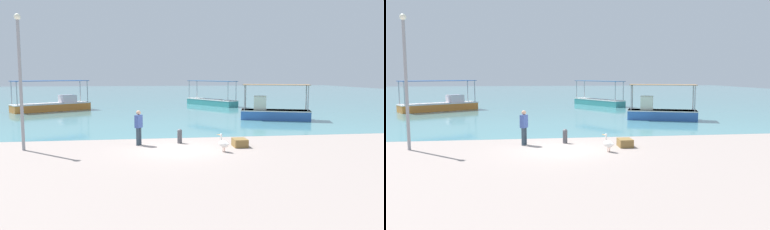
{
  "view_description": "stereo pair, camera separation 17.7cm",
  "coord_description": "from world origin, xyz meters",
  "views": [
    {
      "loc": [
        -1.64,
        -16.74,
        3.42
      ],
      "look_at": [
        1.43,
        5.42,
        0.97
      ],
      "focal_mm": 35.0,
      "sensor_mm": 36.0,
      "label": 1
    },
    {
      "loc": [
        -1.47,
        -16.76,
        3.42
      ],
      "look_at": [
        1.43,
        5.42,
        0.97
      ],
      "focal_mm": 35.0,
      "sensor_mm": 36.0,
      "label": 2
    }
  ],
  "objects": [
    {
      "name": "mooring_bollard",
      "position": [
        0.27,
        1.5,
        0.38
      ],
      "size": [
        0.24,
        0.24,
        0.72
      ],
      "color": "#47474C",
      "rests_on": "ground"
    },
    {
      "name": "fishing_boat_far_right",
      "position": [
        6.11,
        23.69,
        0.53
      ],
      "size": [
        4.83,
        6.62,
        2.69
      ],
      "color": "teal",
      "rests_on": "harbor_water"
    },
    {
      "name": "lamp_post",
      "position": [
        -6.89,
        0.75,
        3.38
      ],
      "size": [
        0.28,
        0.28,
        6.04
      ],
      "color": "gray",
      "rests_on": "ground"
    },
    {
      "name": "pelican",
      "position": [
        1.96,
        -0.84,
        0.38
      ],
      "size": [
        0.53,
        0.73,
        0.8
      ],
      "color": "#E0997A",
      "rests_on": "ground"
    },
    {
      "name": "harbor_water",
      "position": [
        0.0,
        48.0,
        0.0
      ],
      "size": [
        110.0,
        90.0,
        0.0
      ],
      "primitive_type": "cube",
      "color": "teal",
      "rests_on": "ground"
    },
    {
      "name": "ground",
      "position": [
        0.0,
        0.0,
        0.0
      ],
      "size": [
        120.0,
        120.0,
        0.0
      ],
      "primitive_type": "plane",
      "color": "gray"
    },
    {
      "name": "fishing_boat_center",
      "position": [
        8.3,
        10.25,
        0.63
      ],
      "size": [
        5.38,
        3.27,
        2.65
      ],
      "color": "#3362B1",
      "rests_on": "harbor_water"
    },
    {
      "name": "cargo_crate",
      "position": [
        2.99,
        0.22,
        0.19
      ],
      "size": [
        0.64,
        0.85,
        0.38
      ],
      "primitive_type": "cube",
      "rotation": [
        0.0,
        0.0,
        4.71
      ],
      "color": "olive",
      "rests_on": "ground"
    },
    {
      "name": "fisherman_standing",
      "position": [
        -1.74,
        1.26,
        0.91
      ],
      "size": [
        0.4,
        0.46,
        1.69
      ],
      "color": "#2F3E4B",
      "rests_on": "ground"
    },
    {
      "name": "fishing_boat_far_left",
      "position": [
        -9.77,
        19.72,
        0.6
      ],
      "size": [
        6.97,
        5.38,
        2.82
      ],
      "color": "orange",
      "rests_on": "harbor_water"
    }
  ]
}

